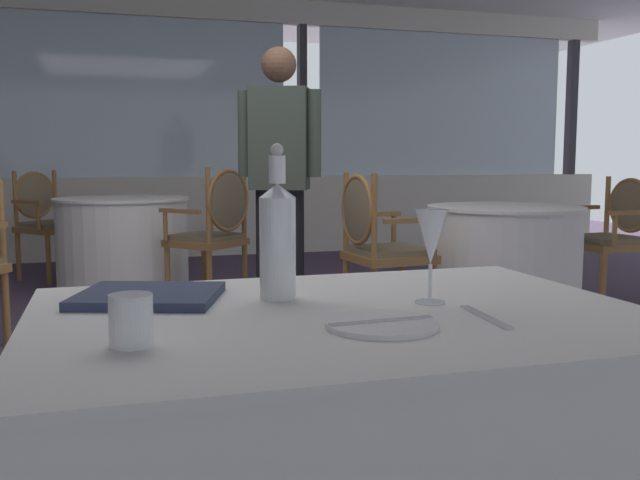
% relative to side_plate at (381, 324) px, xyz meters
% --- Properties ---
extents(ground_plane, '(15.10, 15.10, 0.00)m').
position_rel_side_plate_xyz_m(ground_plane, '(-0.13, 2.07, -0.74)').
color(ground_plane, '#47384C').
extents(window_wall_far, '(11.04, 0.14, 2.74)m').
position_rel_side_plate_xyz_m(window_wall_far, '(-0.13, 6.43, 0.36)').
color(window_wall_far, silver).
rests_on(window_wall_far, ground_plane).
extents(side_plate, '(0.21, 0.21, 0.01)m').
position_rel_side_plate_xyz_m(side_plate, '(0.00, 0.00, 0.00)').
color(side_plate, white).
rests_on(side_plate, foreground_table).
extents(butter_knife, '(0.20, 0.03, 0.00)m').
position_rel_side_plate_xyz_m(butter_knife, '(0.00, 0.00, 0.01)').
color(butter_knife, silver).
rests_on(butter_knife, foreground_table).
extents(dinner_fork, '(0.03, 0.20, 0.00)m').
position_rel_side_plate_xyz_m(dinner_fork, '(0.22, 0.01, -0.00)').
color(dinner_fork, silver).
rests_on(dinner_fork, foreground_table).
extents(water_bottle, '(0.08, 0.08, 0.34)m').
position_rel_side_plate_xyz_m(water_bottle, '(-0.12, 0.31, 0.13)').
color(water_bottle, white).
rests_on(water_bottle, foreground_table).
extents(wine_glass, '(0.07, 0.07, 0.20)m').
position_rel_side_plate_xyz_m(wine_glass, '(0.18, 0.17, 0.13)').
color(wine_glass, white).
rests_on(wine_glass, foreground_table).
extents(water_tumbler, '(0.07, 0.07, 0.09)m').
position_rel_side_plate_xyz_m(water_tumbler, '(-0.44, -0.00, 0.04)').
color(water_tumbler, white).
rests_on(water_tumbler, foreground_table).
extents(menu_book, '(0.36, 0.33, 0.02)m').
position_rel_side_plate_xyz_m(menu_book, '(-0.39, 0.37, 0.01)').
color(menu_book, '#2D3856').
rests_on(menu_book, foreground_table).
extents(background_table_1, '(1.06, 1.06, 0.73)m').
position_rel_side_plate_xyz_m(background_table_1, '(-0.37, 4.64, -0.37)').
color(background_table_1, white).
rests_on(background_table_1, ground_plane).
extents(dining_chair_1_0, '(0.66, 0.66, 0.98)m').
position_rel_side_plate_xyz_m(dining_chair_1_0, '(0.27, 3.92, -0.17)').
color(dining_chair_1_0, olive).
rests_on(dining_chair_1_0, ground_plane).
extents(dining_chair_1_1, '(0.66, 0.66, 0.94)m').
position_rel_side_plate_xyz_m(dining_chair_1_1, '(-1.00, 5.35, -0.19)').
color(dining_chair_1_1, olive).
rests_on(dining_chair_1_1, ground_plane).
extents(background_table_2, '(1.01, 1.01, 0.73)m').
position_rel_side_plate_xyz_m(background_table_2, '(2.01, 2.86, -0.37)').
color(background_table_2, white).
rests_on(background_table_2, ground_plane).
extents(dining_chair_2_0, '(0.50, 0.56, 0.96)m').
position_rel_side_plate_xyz_m(dining_chair_2_0, '(1.08, 2.78, -0.18)').
color(dining_chair_2_0, olive).
rests_on(dining_chair_2_0, ground_plane).
extents(dining_chair_2_1, '(0.50, 0.56, 0.91)m').
position_rel_side_plate_xyz_m(dining_chair_2_1, '(2.93, 2.94, -0.20)').
color(dining_chair_2_1, olive).
rests_on(dining_chair_2_1, ground_plane).
extents(diner_person_0, '(0.49, 0.33, 1.73)m').
position_rel_side_plate_xyz_m(diner_person_0, '(0.57, 3.17, 0.25)').
color(diner_person_0, black).
rests_on(diner_person_0, ground_plane).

